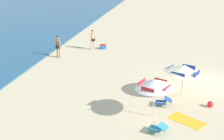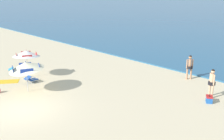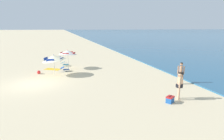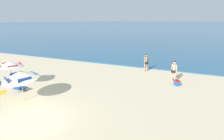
{
  "view_description": "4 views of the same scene",
  "coord_description": "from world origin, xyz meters",
  "px_view_note": "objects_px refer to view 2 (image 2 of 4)",
  "views": [
    {
      "loc": [
        -19.31,
        2.05,
        7.56
      ],
      "look_at": [
        -1.65,
        5.85,
        1.04
      ],
      "focal_mm": 49.7,
      "sensor_mm": 36.0,
      "label": 1
    },
    {
      "loc": [
        13.4,
        -5.81,
        6.31
      ],
      "look_at": [
        -0.46,
        7.08,
        0.74
      ],
      "focal_mm": 44.3,
      "sensor_mm": 36.0,
      "label": 2
    },
    {
      "loc": [
        15.72,
        2.16,
        4.44
      ],
      "look_at": [
        0.84,
        6.29,
        0.95
      ],
      "focal_mm": 30.18,
      "sensor_mm": 36.0,
      "label": 3
    },
    {
      "loc": [
        6.89,
        -5.61,
        4.95
      ],
      "look_at": [
        1.25,
        7.29,
        0.95
      ],
      "focal_mm": 28.1,
      "sensor_mm": 36.0,
      "label": 4
    }
  ],
  "objects_px": {
    "lounge_chair_beside_umbrella": "(14,70)",
    "person_standing_near_shore": "(190,65)",
    "beach_umbrella_striped_main": "(26,53)",
    "cooler_box": "(209,99)",
    "beach_towel": "(6,82)",
    "beach_umbrella_striped_second": "(26,66)",
    "lounge_chair_under_umbrella": "(31,79)",
    "person_standing_beside": "(212,81)"
  },
  "relations": [
    {
      "from": "beach_umbrella_striped_main",
      "to": "beach_towel",
      "type": "bearing_deg",
      "value": -92.96
    },
    {
      "from": "cooler_box",
      "to": "beach_towel",
      "type": "bearing_deg",
      "value": -148.61
    },
    {
      "from": "lounge_chair_under_umbrella",
      "to": "person_standing_beside",
      "type": "xyz_separation_m",
      "value": [
        9.89,
        6.69,
        0.75
      ]
    },
    {
      "from": "beach_umbrella_striped_second",
      "to": "lounge_chair_under_umbrella",
      "type": "distance_m",
      "value": 2.24
    },
    {
      "from": "beach_umbrella_striped_main",
      "to": "lounge_chair_under_umbrella",
      "type": "distance_m",
      "value": 2.08
    },
    {
      "from": "person_standing_beside",
      "to": "cooler_box",
      "type": "distance_m",
      "value": 1.22
    },
    {
      "from": "cooler_box",
      "to": "person_standing_beside",
      "type": "bearing_deg",
      "value": 113.32
    },
    {
      "from": "lounge_chair_beside_umbrella",
      "to": "person_standing_beside",
      "type": "bearing_deg",
      "value": 27.36
    },
    {
      "from": "person_standing_near_shore",
      "to": "person_standing_beside",
      "type": "relative_size",
      "value": 1.01
    },
    {
      "from": "lounge_chair_beside_umbrella",
      "to": "cooler_box",
      "type": "xyz_separation_m",
      "value": [
        13.13,
        5.78,
        -0.07
      ]
    },
    {
      "from": "beach_umbrella_striped_main",
      "to": "cooler_box",
      "type": "xyz_separation_m",
      "value": [
        11.58,
        5.42,
        -1.6
      ]
    },
    {
      "from": "beach_umbrella_striped_main",
      "to": "cooler_box",
      "type": "height_order",
      "value": "beach_umbrella_striped_main"
    },
    {
      "from": "beach_umbrella_striped_main",
      "to": "lounge_chair_beside_umbrella",
      "type": "distance_m",
      "value": 2.21
    },
    {
      "from": "beach_umbrella_striped_second",
      "to": "lounge_chair_beside_umbrella",
      "type": "height_order",
      "value": "beach_umbrella_striped_second"
    },
    {
      "from": "beach_umbrella_striped_main",
      "to": "beach_umbrella_striped_second",
      "type": "distance_m",
      "value": 3.11
    },
    {
      "from": "lounge_chair_under_umbrella",
      "to": "person_standing_near_shore",
      "type": "xyz_separation_m",
      "value": [
        7.07,
        8.78,
        0.75
      ]
    },
    {
      "from": "lounge_chair_under_umbrella",
      "to": "lounge_chair_beside_umbrella",
      "type": "bearing_deg",
      "value": 178.34
    },
    {
      "from": "beach_umbrella_striped_main",
      "to": "person_standing_beside",
      "type": "bearing_deg",
      "value": 29.13
    },
    {
      "from": "beach_umbrella_striped_second",
      "to": "beach_towel",
      "type": "bearing_deg",
      "value": -174.41
    },
    {
      "from": "lounge_chair_beside_umbrella",
      "to": "person_standing_near_shore",
      "type": "relative_size",
      "value": 0.56
    },
    {
      "from": "lounge_chair_under_umbrella",
      "to": "person_standing_beside",
      "type": "distance_m",
      "value": 11.97
    },
    {
      "from": "beach_umbrella_striped_second",
      "to": "lounge_chair_beside_umbrella",
      "type": "distance_m",
      "value": 4.67
    },
    {
      "from": "person_standing_near_shore",
      "to": "cooler_box",
      "type": "height_order",
      "value": "person_standing_near_shore"
    },
    {
      "from": "beach_umbrella_striped_second",
      "to": "lounge_chair_under_umbrella",
      "type": "bearing_deg",
      "value": 146.0
    },
    {
      "from": "cooler_box",
      "to": "beach_towel",
      "type": "distance_m",
      "value": 13.67
    },
    {
      "from": "lounge_chair_beside_umbrella",
      "to": "cooler_box",
      "type": "bearing_deg",
      "value": 23.77
    },
    {
      "from": "beach_umbrella_striped_main",
      "to": "person_standing_near_shore",
      "type": "xyz_separation_m",
      "value": [
        8.4,
        8.34,
        -0.78
      ]
    },
    {
      "from": "lounge_chair_under_umbrella",
      "to": "beach_towel",
      "type": "xyz_separation_m",
      "value": [
        -1.42,
        -1.25,
        -0.27
      ]
    },
    {
      "from": "lounge_chair_under_umbrella",
      "to": "beach_umbrella_striped_main",
      "type": "bearing_deg",
      "value": 161.66
    },
    {
      "from": "beach_umbrella_striped_second",
      "to": "lounge_chair_under_umbrella",
      "type": "relative_size",
      "value": 2.5
    },
    {
      "from": "beach_umbrella_striped_main",
      "to": "lounge_chair_under_umbrella",
      "type": "relative_size",
      "value": 2.96
    },
    {
      "from": "beach_umbrella_striped_main",
      "to": "lounge_chair_beside_umbrella",
      "type": "bearing_deg",
      "value": -167.02
    },
    {
      "from": "beach_umbrella_striped_second",
      "to": "lounge_chair_under_umbrella",
      "type": "xyz_separation_m",
      "value": [
        -1.44,
        0.97,
        -1.42
      ]
    },
    {
      "from": "lounge_chair_under_umbrella",
      "to": "lounge_chair_beside_umbrella",
      "type": "relative_size",
      "value": 0.91
    },
    {
      "from": "beach_umbrella_striped_second",
      "to": "person_standing_near_shore",
      "type": "height_order",
      "value": "beach_umbrella_striped_second"
    },
    {
      "from": "lounge_chair_beside_umbrella",
      "to": "person_standing_near_shore",
      "type": "xyz_separation_m",
      "value": [
        9.95,
        8.7,
        0.75
      ]
    },
    {
      "from": "person_standing_beside",
      "to": "person_standing_near_shore",
      "type": "bearing_deg",
      "value": 143.47
    },
    {
      "from": "person_standing_near_shore",
      "to": "beach_umbrella_striped_main",
      "type": "bearing_deg",
      "value": -135.2
    },
    {
      "from": "lounge_chair_beside_umbrella",
      "to": "person_standing_near_shore",
      "type": "distance_m",
      "value": 13.24
    },
    {
      "from": "lounge_chair_beside_umbrella",
      "to": "beach_umbrella_striped_second",
      "type": "bearing_deg",
      "value": -13.73
    },
    {
      "from": "beach_umbrella_striped_second",
      "to": "cooler_box",
      "type": "distance_m",
      "value": 11.25
    },
    {
      "from": "beach_umbrella_striped_main",
      "to": "cooler_box",
      "type": "bearing_deg",
      "value": 25.1
    }
  ]
}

